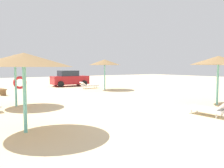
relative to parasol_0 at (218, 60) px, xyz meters
name	(u,v)px	position (x,y,z in m)	size (l,w,h in m)	color
ground_plane	(150,115)	(-5.10, 0.12, -2.50)	(80.00, 80.00, 0.00)	beige
parasol_0	(218,60)	(0.00, 0.00, 0.00)	(3.08, 3.08, 2.75)	#6BC6BC
parasol_1	(15,61)	(-9.51, 5.91, -0.04)	(2.96, 2.96, 2.81)	#6BC6BC
parasol_3	(105,62)	(-0.58, 10.84, 0.05)	(2.92, 2.92, 2.82)	#6BC6BC
parasol_5	(24,60)	(-10.42, 0.43, -0.13)	(3.13, 3.13, 2.60)	#6BC6BC
lounger_3	(89,85)	(-1.19, 12.77, -2.19)	(1.92, 0.70, 0.68)	white
lounger_4	(209,109)	(-3.16, -1.52, -2.18)	(0.67, 1.89, 0.73)	white
bench_0	(1,90)	(-9.33, 11.88, -2.15)	(0.65, 1.55, 0.49)	brown
parked_car	(69,79)	(-1.62, 16.42, -1.68)	(4.09, 2.17, 1.72)	#B21E23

